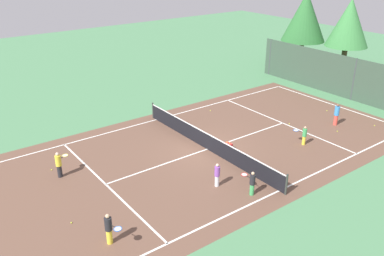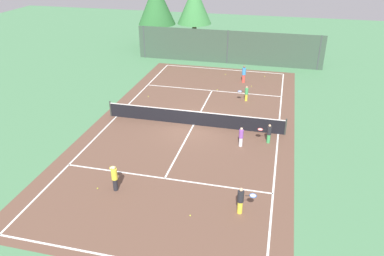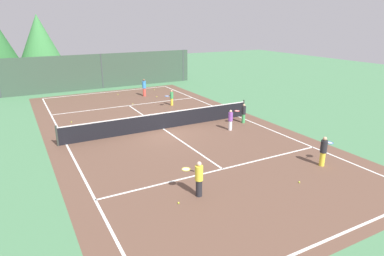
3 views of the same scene
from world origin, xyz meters
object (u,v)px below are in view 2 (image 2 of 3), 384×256
Objects in this scene: tennis_ball_0 at (148,96)px; tennis_ball_5 at (190,215)px; ball_crate at (207,117)px; tennis_ball_3 at (265,76)px; tennis_ball_4 at (98,188)px; player_4 at (115,178)px; player_5 at (241,137)px; tennis_ball_2 at (225,74)px; player_2 at (244,74)px; player_0 at (246,93)px; player_3 at (241,200)px; tennis_ball_1 at (251,86)px; player_1 at (269,133)px; tennis_ball_6 at (217,90)px.

tennis_ball_0 is 14.46m from tennis_ball_5.
tennis_ball_0 and tennis_ball_5 have the same top height.
ball_crate reaches higher than tennis_ball_3.
tennis_ball_5 is (4.94, -0.88, 0.00)m from tennis_ball_4.
ball_crate is at bearing 72.88° from player_4.
player_5 reaches higher than tennis_ball_2.
player_2 is 8.48m from tennis_ball_0.
tennis_ball_4 is 5.02m from tennis_ball_5.
player_4 is (-4.93, -12.82, 0.11)m from player_0.
tennis_ball_5 is at bearing -90.77° from player_2.
player_3 is 1.11× the size of player_5.
player_5 is at bearing -48.76° from ball_crate.
tennis_ball_1 and tennis_ball_5 have the same top height.
player_2 reaches higher than player_1.
player_1 is 1.75m from player_5.
tennis_ball_6 is at bearing 146.02° from player_0.
tennis_ball_3 is (8.47, 6.90, 0.00)m from tennis_ball_0.
tennis_ball_2 is at bearing 136.76° from tennis_ball_1.
player_2 reaches higher than player_0.
player_3 is at bearing -78.77° from tennis_ball_2.
player_4 is 9.30m from ball_crate.
tennis_ball_6 is at bearing -150.07° from tennis_ball_1.
tennis_ball_3 is at bearing 70.07° from tennis_ball_4.
player_2 is at bearing 95.93° from player_5.
tennis_ball_6 is (2.45, 14.50, -0.68)m from player_4.
player_1 reaches higher than tennis_ball_0.
tennis_ball_2 is (-0.28, 9.58, -0.15)m from ball_crate.
player_5 is at bearing -71.06° from tennis_ball_6.
tennis_ball_1 is at bearing 71.93° from ball_crate.
player_1 is 2.80× the size of ball_crate.
player_0 is at bearing 7.51° from tennis_ball_0.
tennis_ball_1 is at bearing 29.93° from tennis_ball_6.
player_3 reaches higher than player_1.
tennis_ball_1 is at bearing 69.75° from tennis_ball_4.
player_4 is at bearing -77.98° from tennis_ball_0.
player_3 is 20.68× the size of tennis_ball_5.
player_2 is at bearing 104.74° from player_1.
player_1 is at bearing -28.06° from ball_crate.
player_3 is (1.25, -13.11, 0.10)m from player_0.
player_3 is 20.68× the size of tennis_ball_4.
tennis_ball_2 is at bearing 94.65° from tennis_ball_5.
player_1 is 18.58× the size of tennis_ball_5.
tennis_ball_0 is (-6.81, -5.00, -0.72)m from player_2.
player_4 is at bearing -104.27° from player_2.
player_4 is 16.80m from tennis_ball_1.
tennis_ball_1 is 17.23m from tennis_ball_4.
player_2 is 2.54m from tennis_ball_2.
player_1 is 9.60m from tennis_ball_1.
player_4 reaches higher than player_5.
ball_crate is 10.38m from tennis_ball_3.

